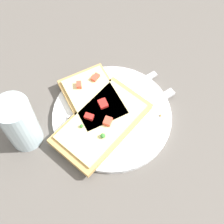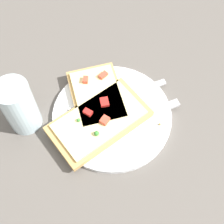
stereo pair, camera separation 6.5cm
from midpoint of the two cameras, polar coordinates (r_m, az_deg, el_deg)
The scene contains 8 objects.
ground_plane at distance 0.67m, azimuth 2.77°, elevation -1.17°, with size 4.00×4.00×0.00m, color #56514C.
plate at distance 0.66m, azimuth 2.79°, elevation -0.93°, with size 0.25×0.25×0.01m.
fork at distance 0.67m, azimuth 2.94°, elevation 2.12°, with size 0.22×0.03×0.01m.
knife at distance 0.66m, azimuth 8.71°, elevation -0.77°, with size 0.19×0.02×0.01m.
pizza_slice_main at distance 0.64m, azimuth 0.55°, elevation -1.89°, with size 0.22×0.16×0.03m.
pizza_slice_corner at distance 0.66m, azimuth 0.13°, elevation 2.66°, with size 0.12×0.16×0.03m.
crumb_scatter at distance 0.65m, azimuth 2.65°, elevation -0.07°, with size 0.14×0.13×0.01m.
drinking_glass at distance 0.62m, azimuth -13.81°, elevation 0.70°, with size 0.07×0.07×0.13m.
Camera 2 is at (-0.11, -0.29, 0.59)m, focal length 50.00 mm.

